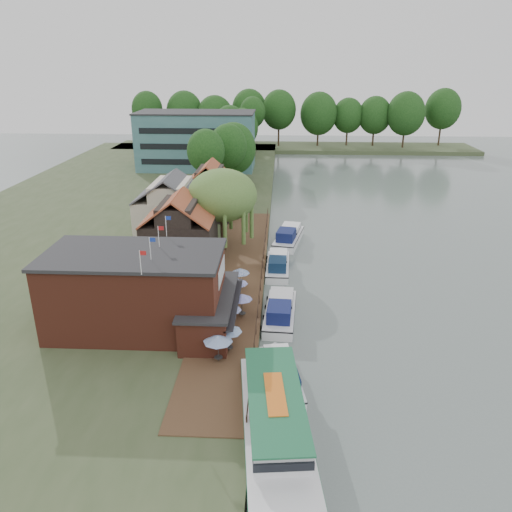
{
  "coord_description": "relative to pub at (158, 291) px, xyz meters",
  "views": [
    {
      "loc": [
        -3.35,
        -40.37,
        23.74
      ],
      "look_at": [
        -6.0,
        12.0,
        3.0
      ],
      "focal_mm": 35.0,
      "sensor_mm": 36.0,
      "label": 1
    }
  ],
  "objects": [
    {
      "name": "cottage_b",
      "position": [
        -4.0,
        25.0,
        0.6
      ],
      "size": [
        9.6,
        8.6,
        8.5
      ],
      "primitive_type": null,
      "color": "beige",
      "rests_on": "land_bank"
    },
    {
      "name": "cruiser_2",
      "position": [
        10.48,
        15.75,
        -3.53
      ],
      "size": [
        3.22,
        9.42,
        2.25
      ],
      "primitive_type": null,
      "rotation": [
        0.0,
        0.0,
        -0.02
      ],
      "color": "white",
      "rests_on": "ground"
    },
    {
      "name": "umbrella_2",
      "position": [
        6.39,
        0.0,
        -2.36
      ],
      "size": [
        1.97,
        1.97,
        2.38
      ],
      "primitive_type": null,
      "color": "navy",
      "rests_on": "quay_deck"
    },
    {
      "name": "bank_tree_4",
      "position": [
        0.72,
        86.35,
        2.22
      ],
      "size": [
        8.23,
        8.23,
        11.74
      ],
      "primitive_type": null,
      "color": "#143811",
      "rests_on": "land_bank"
    },
    {
      "name": "umbrella_1",
      "position": [
        6.59,
        -3.8,
        -2.36
      ],
      "size": [
        2.27,
        2.27,
        2.38
      ],
      "primitive_type": null,
      "color": "#1A4B91",
      "rests_on": "quay_deck"
    },
    {
      "name": "cottage_c",
      "position": [
        0.0,
        34.0,
        0.6
      ],
      "size": [
        7.6,
        7.6,
        8.5
      ],
      "primitive_type": null,
      "color": "black",
      "rests_on": "land_bank"
    },
    {
      "name": "swan",
      "position": [
        11.1,
        -10.94,
        -4.43
      ],
      "size": [
        0.44,
        0.44,
        0.44
      ],
      "primitive_type": "sphere",
      "color": "white",
      "rests_on": "ground"
    },
    {
      "name": "bank_tree_1",
      "position": [
        0.91,
        52.08,
        2.35
      ],
      "size": [
        6.92,
        6.92,
        12.0
      ],
      "primitive_type": null,
      "color": "#143811",
      "rests_on": "land_bank"
    },
    {
      "name": "willow",
      "position": [
        3.5,
        20.0,
        1.56
      ],
      "size": [
        8.6,
        8.6,
        10.43
      ],
      "primitive_type": null,
      "color": "#476B2D",
      "rests_on": "land_bank"
    },
    {
      "name": "cruiser_3",
      "position": [
        11.85,
        25.81,
        -3.41
      ],
      "size": [
        5.16,
        10.6,
        2.47
      ],
      "primitive_type": null,
      "rotation": [
        0.0,
        0.0,
        -0.19
      ],
      "color": "white",
      "rests_on": "ground"
    },
    {
      "name": "quay_deck",
      "position": [
        6.0,
        11.0,
        -3.6
      ],
      "size": [
        6.0,
        50.0,
        0.1
      ],
      "primitive_type": "cube",
      "color": "#47301E",
      "rests_on": "land_bank"
    },
    {
      "name": "umbrella_3",
      "position": [
        7.23,
        2.18,
        -2.36
      ],
      "size": [
        1.99,
        1.99,
        2.38
      ],
      "primitive_type": null,
      "color": "#1C209C",
      "rests_on": "quay_deck"
    },
    {
      "name": "bank_tree_2",
      "position": [
        1.44,
        57.01,
        2.19
      ],
      "size": [
        8.6,
        8.6,
        11.69
      ],
      "primitive_type": null,
      "color": "#143811",
      "rests_on": "land_bank"
    },
    {
      "name": "pub",
      "position": [
        0.0,
        0.0,
        0.0
      ],
      "size": [
        20.0,
        11.0,
        7.3
      ],
      "primitive_type": null,
      "color": "maroon",
      "rests_on": "land_bank"
    },
    {
      "name": "bank_tree_0",
      "position": [
        -2.11,
        44.92,
        2.34
      ],
      "size": [
        6.42,
        6.42,
        11.99
      ],
      "primitive_type": null,
      "color": "#143811",
      "rests_on": "land_bank"
    },
    {
      "name": "umbrella_4",
      "position": [
        6.57,
        5.6,
        -2.36
      ],
      "size": [
        2.01,
        2.01,
        2.38
      ],
      "primitive_type": null,
      "color": "navy",
      "rests_on": "quay_deck"
    },
    {
      "name": "cottage_a",
      "position": [
        -1.0,
        15.0,
        0.6
      ],
      "size": [
        8.6,
        7.6,
        8.5
      ],
      "primitive_type": null,
      "color": "black",
      "rests_on": "land_bank"
    },
    {
      "name": "cruiser_0",
      "position": [
        10.94,
        -6.46,
        -3.57
      ],
      "size": [
        4.4,
        9.41,
        2.16
      ],
      "primitive_type": null,
      "rotation": [
        0.0,
        0.0,
        0.17
      ],
      "color": "white",
      "rests_on": "ground"
    },
    {
      "name": "land_bank",
      "position": [
        -16.0,
        36.0,
        -4.15
      ],
      "size": [
        50.0,
        140.0,
        1.0
      ],
      "primitive_type": "cube",
      "color": "#384728",
      "rests_on": "ground"
    },
    {
      "name": "quay_rail",
      "position": [
        8.7,
        11.5,
        -3.15
      ],
      "size": [
        0.2,
        49.0,
        1.0
      ],
      "primitive_type": null,
      "color": "black",
      "rests_on": "land_bank"
    },
    {
      "name": "tour_boat",
      "position": [
        10.62,
        -13.02,
        -2.95
      ],
      "size": [
        5.96,
        15.9,
        3.39
      ],
      "primitive_type": null,
      "rotation": [
        0.0,
        0.0,
        0.1
      ],
      "color": "silver",
      "rests_on": "ground"
    },
    {
      "name": "ground",
      "position": [
        14.0,
        1.0,
        -4.65
      ],
      "size": [
        260.0,
        260.0,
        0.0
      ],
      "primitive_type": "plane",
      "color": "slate",
      "rests_on": "ground"
    },
    {
      "name": "cruiser_1",
      "position": [
        10.83,
        3.91,
        -3.45
      ],
      "size": [
        3.78,
        10.08,
        2.4
      ],
      "primitive_type": null,
      "rotation": [
        0.0,
        0.0,
        -0.06
      ],
      "color": "white",
      "rests_on": "ground"
    },
    {
      "name": "umbrella_5",
      "position": [
        6.58,
        8.25,
        -2.36
      ],
      "size": [
        2.03,
        2.03,
        2.38
      ],
      "primitive_type": null,
      "color": "navy",
      "rests_on": "quay_deck"
    },
    {
      "name": "bank_tree_5",
      "position": [
        3.0,
        94.42,
        3.29
      ],
      "size": [
        6.63,
        6.63,
        13.89
      ],
      "primitive_type": null,
      "color": "#143811",
      "rests_on": "land_bank"
    },
    {
      "name": "hotel_block",
      "position": [
        -8.0,
        71.0,
        2.5
      ],
      "size": [
        25.4,
        12.4,
        12.3
      ],
      "primitive_type": null,
      "color": "#38666B",
      "rests_on": "land_bank"
    },
    {
      "name": "bank_tree_3",
      "position": [
        -1.51,
        80.13,
        2.8
      ],
      "size": [
        7.4,
        7.4,
        12.91
      ],
      "primitive_type": null,
      "color": "#143811",
      "rests_on": "land_bank"
    },
    {
      "name": "umbrella_0",
      "position": [
        5.91,
        -5.35,
        -2.36
      ],
      "size": [
        2.38,
        2.38,
        2.38
      ],
      "primitive_type": null,
      "color": "#1A458F",
      "rests_on": "quay_deck"
    }
  ]
}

